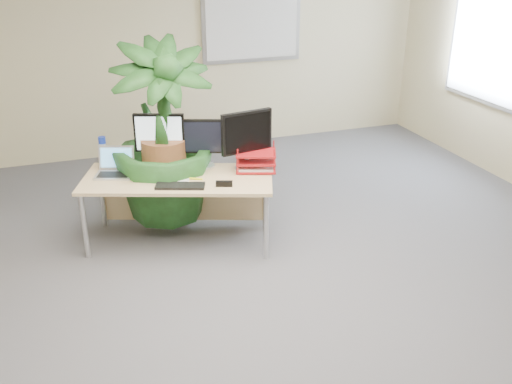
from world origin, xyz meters
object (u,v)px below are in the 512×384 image
object	(u,v)px
monitor_left	(160,137)
monitor_right	(204,140)
desk	(180,187)
laptop	(115,167)
floor_plant	(164,155)

from	to	relation	value
monitor_left	monitor_right	bearing A→B (deg)	-18.16
desk	laptop	world-z (taller)	laptop
desk	floor_plant	world-z (taller)	floor_plant
floor_plant	monitor_left	world-z (taller)	floor_plant
floor_plant	monitor_left	xyz separation A→B (m)	(-0.03, 0.01, 0.17)
monitor_left	monitor_right	xyz separation A→B (m)	(0.37, -0.12, -0.03)
desk	monitor_left	bearing A→B (deg)	118.79
desk	monitor_right	size ratio (longest dim) A/B	4.00
monitor_right	laptop	xyz separation A→B (m)	(-0.79, 0.10, -0.20)
monitor_right	floor_plant	bearing A→B (deg)	161.47
monitor_left	laptop	world-z (taller)	monitor_left
monitor_right	laptop	distance (m)	0.82
desk	floor_plant	distance (m)	0.33
desk	floor_plant	xyz separation A→B (m)	(-0.09, 0.20, 0.25)
monitor_left	monitor_right	distance (m)	0.39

